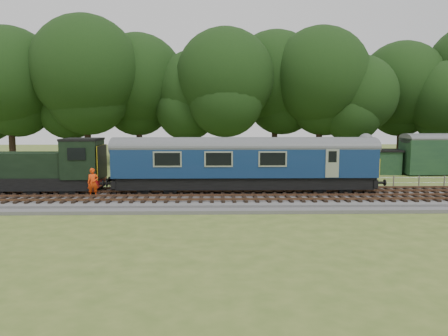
{
  "coord_description": "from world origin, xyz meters",
  "views": [
    {
      "loc": [
        -1.91,
        -28.83,
        5.54
      ],
      "look_at": [
        -1.29,
        1.4,
        2.0
      ],
      "focal_mm": 35.0,
      "sensor_mm": 36.0,
      "label": 1
    }
  ],
  "objects": [
    {
      "name": "worker",
      "position": [
        -9.83,
        -0.71,
        1.3
      ],
      "size": [
        0.79,
        0.63,
        1.91
      ],
      "primitive_type": "imported",
      "rotation": [
        0.0,
        0.0,
        0.27
      ],
      "color": "#F9410D",
      "rests_on": "ballast"
    },
    {
      "name": "track_north",
      "position": [
        0.0,
        1.4,
        0.42
      ],
      "size": [
        67.2,
        2.4,
        0.21
      ],
      "color": "black",
      "rests_on": "ballast"
    },
    {
      "name": "track_south",
      "position": [
        0.0,
        -1.6,
        0.42
      ],
      "size": [
        67.2,
        2.4,
        0.21
      ],
      "color": "black",
      "rests_on": "ballast"
    },
    {
      "name": "ground",
      "position": [
        0.0,
        0.0,
        0.0
      ],
      "size": [
        120.0,
        120.0,
        0.0
      ],
      "primitive_type": "plane",
      "color": "#4C6525",
      "rests_on": "ground"
    },
    {
      "name": "fence",
      "position": [
        0.0,
        4.5,
        0.0
      ],
      "size": [
        64.0,
        0.12,
        1.0
      ],
      "primitive_type": null,
      "color": "#6B6054",
      "rests_on": "ground"
    },
    {
      "name": "tree_line",
      "position": [
        0.0,
        22.0,
        0.0
      ],
      "size": [
        70.0,
        8.0,
        18.0
      ],
      "primitive_type": null,
      "color": "black",
      "rests_on": "ground"
    },
    {
      "name": "dmu_railcar",
      "position": [
        0.13,
        1.4,
        2.61
      ],
      "size": [
        18.05,
        2.86,
        3.88
      ],
      "color": "black",
      "rests_on": "ground"
    },
    {
      "name": "shed",
      "position": [
        14.83,
        13.59,
        1.21
      ],
      "size": [
        3.29,
        3.29,
        2.38
      ],
      "rotation": [
        0.0,
        0.0,
        -0.14
      ],
      "color": "#183522",
      "rests_on": "ground"
    },
    {
      "name": "shunter_loco",
      "position": [
        -13.79,
        1.4,
        1.97
      ],
      "size": [
        8.91,
        2.6,
        3.38
      ],
      "color": "black",
      "rests_on": "ground"
    },
    {
      "name": "ballast",
      "position": [
        0.0,
        0.0,
        0.17
      ],
      "size": [
        70.0,
        7.0,
        0.35
      ],
      "primitive_type": "cube",
      "color": "#4C4C4F",
      "rests_on": "ground"
    }
  ]
}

